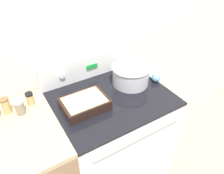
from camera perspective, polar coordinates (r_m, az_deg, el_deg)
kitchen_wall at (r=1.63m, az=-7.23°, el=13.82°), size 8.00×0.05×2.50m
stove_range at (r=1.84m, az=-0.27°, el=-13.63°), size 0.80×0.69×0.92m
control_panel at (r=1.69m, az=-5.73°, el=5.57°), size 0.80×0.07×0.18m
mixing_bowl at (r=1.60m, az=4.94°, el=3.46°), size 0.28×0.28×0.14m
casserole_dish at (r=1.41m, az=-7.16°, el=-4.23°), size 0.29×0.21×0.07m
ladle at (r=1.69m, az=11.11°, el=2.58°), size 0.07×0.27×0.07m
spice_jar_black_cap at (r=1.50m, az=-20.63°, el=-2.85°), size 0.05×0.05×0.09m
spice_jar_white_cap at (r=1.45m, az=-22.97°, el=-4.84°), size 0.06×0.06×0.10m
spice_jar_brown_cap at (r=1.49m, az=-25.97°, el=-4.41°), size 0.05×0.05×0.11m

